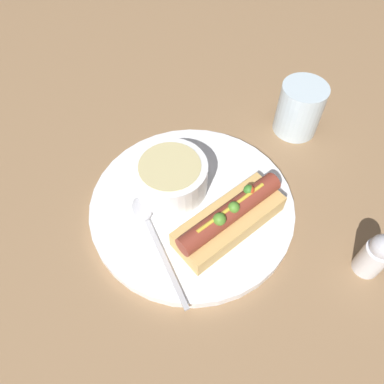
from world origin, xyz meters
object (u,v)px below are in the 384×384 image
hot_dog (230,218)px  drinking_glass (300,109)px  soup_bowl (170,176)px  spoon (148,222)px  salt_shaker (376,255)px

hot_dog → drinking_glass: bearing=19.0°
soup_bowl → spoon: size_ratio=0.63×
salt_shaker → soup_bowl: bearing=108.7°
soup_bowl → spoon: bearing=-161.6°
salt_shaker → drinking_glass: bearing=55.3°
hot_dog → soup_bowl: size_ratio=1.54×
soup_bowl → drinking_glass: (0.24, -0.05, 0.00)m
hot_dog → salt_shaker: size_ratio=2.17×
spoon → soup_bowl: bearing=-49.7°
hot_dog → salt_shaker: salt_shaker is taller
hot_dog → spoon: (-0.07, 0.08, -0.02)m
spoon → salt_shaker: 0.29m
hot_dog → salt_shaker: (0.08, -0.16, -0.00)m
soup_bowl → hot_dog: bearing=-86.0°
salt_shaker → hot_dog: bearing=116.9°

